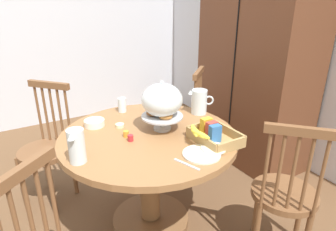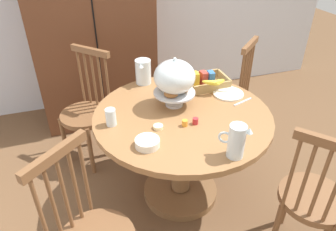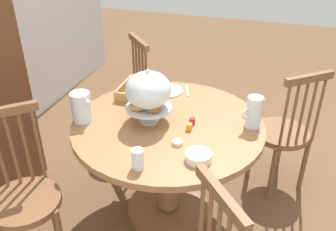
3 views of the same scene
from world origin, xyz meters
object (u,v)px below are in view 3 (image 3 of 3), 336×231
(cereal_basket, at_px, (141,89))
(pastry_stand_with_dome, at_px, (148,92))
(cereal_bowl, at_px, (198,157))
(drinking_glass, at_px, (138,159))
(china_plate_small, at_px, (155,88))
(china_plate_large, at_px, (167,91))
(butter_dish, at_px, (177,142))
(windsor_chair_facing_door, at_px, (126,101))
(windsor_chair_far_side, at_px, (24,199))
(windsor_chair_by_cabinet, at_px, (283,134))
(dining_table, at_px, (168,152))
(orange_juice_pitcher, at_px, (254,113))
(milk_pitcher, at_px, (81,108))

(cereal_basket, bearing_deg, pastry_stand_with_dome, -150.80)
(cereal_bowl, relative_size, drinking_glass, 1.27)
(pastry_stand_with_dome, height_order, china_plate_small, pastry_stand_with_dome)
(china_plate_large, bearing_deg, butter_dish, -157.25)
(windsor_chair_facing_door, bearing_deg, windsor_chair_far_side, 176.32)
(windsor_chair_far_side, xyz_separation_m, butter_dish, (0.38, -0.78, 0.30))
(pastry_stand_with_dome, distance_m, drinking_glass, 0.48)
(china_plate_large, bearing_deg, windsor_chair_by_cabinet, -80.14)
(china_plate_small, bearing_deg, dining_table, -150.62)
(dining_table, height_order, drinking_glass, drinking_glass)
(windsor_chair_far_side, xyz_separation_m, orange_juice_pitcher, (0.70, -1.15, 0.38))
(windsor_chair_facing_door, distance_m, china_plate_large, 0.60)
(butter_dish, bearing_deg, cereal_bowl, -126.30)
(dining_table, bearing_deg, orange_juice_pitcher, -76.82)
(cereal_basket, height_order, china_plate_large, cereal_basket)
(dining_table, distance_m, cereal_basket, 0.49)
(dining_table, xyz_separation_m, windsor_chair_facing_door, (0.67, 0.58, -0.07))
(china_plate_small, relative_size, drinking_glass, 1.36)
(china_plate_small, bearing_deg, orange_juice_pitcher, -111.60)
(china_plate_large, bearing_deg, china_plate_small, 92.92)
(dining_table, xyz_separation_m, drinking_glass, (-0.46, 0.01, 0.27))
(windsor_chair_far_side, distance_m, cereal_basket, 1.01)
(dining_table, xyz_separation_m, windsor_chair_by_cabinet, (0.55, -0.70, -0.07))
(dining_table, distance_m, windsor_chair_by_cabinet, 0.89)
(cereal_bowl, bearing_deg, windsor_chair_by_cabinet, -26.78)
(dining_table, bearing_deg, drinking_glass, 178.74)
(windsor_chair_facing_door, xyz_separation_m, butter_dish, (-0.87, -0.70, 0.30))
(china_plate_large, relative_size, cereal_bowl, 1.57)
(milk_pitcher, distance_m, butter_dish, 0.63)
(pastry_stand_with_dome, bearing_deg, cereal_bowl, -127.43)
(orange_juice_pitcher, xyz_separation_m, china_plate_small, (0.28, 0.71, -0.07))
(windsor_chair_far_side, height_order, pastry_stand_with_dome, pastry_stand_with_dome)
(dining_table, distance_m, china_plate_small, 0.51)
(dining_table, distance_m, windsor_chair_far_side, 0.89)
(milk_pitcher, bearing_deg, pastry_stand_with_dome, -73.86)
(dining_table, distance_m, milk_pitcher, 0.61)
(cereal_bowl, bearing_deg, milk_pitcher, 77.07)
(windsor_chair_by_cabinet, xyz_separation_m, windsor_chair_far_side, (-1.13, 1.36, 0.00))
(china_plate_large, height_order, china_plate_small, china_plate_small)
(orange_juice_pitcher, relative_size, cereal_bowl, 1.38)
(drinking_glass, bearing_deg, pastry_stand_with_dome, 13.24)
(windsor_chair_far_side, distance_m, pastry_stand_with_dome, 0.93)
(windsor_chair_far_side, bearing_deg, orange_juice_pitcher, -58.72)
(drinking_glass, bearing_deg, dining_table, -1.26)
(windsor_chair_by_cabinet, relative_size, china_plate_large, 4.43)
(windsor_chair_far_side, height_order, butter_dish, windsor_chair_far_side)
(cereal_bowl, bearing_deg, china_plate_small, 34.65)
(china_plate_small, xyz_separation_m, butter_dish, (-0.60, -0.34, -0.01))
(butter_dish, bearing_deg, drinking_glass, 153.71)
(windsor_chair_by_cabinet, xyz_separation_m, milk_pitcher, (-0.68, 1.20, 0.37))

